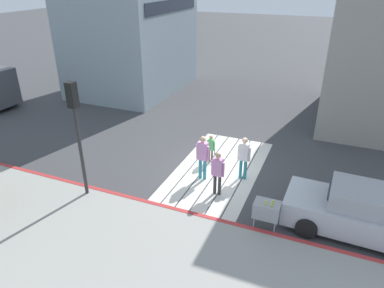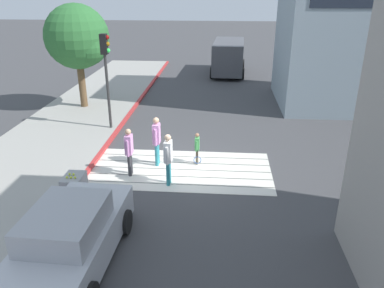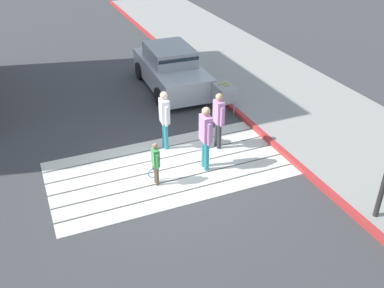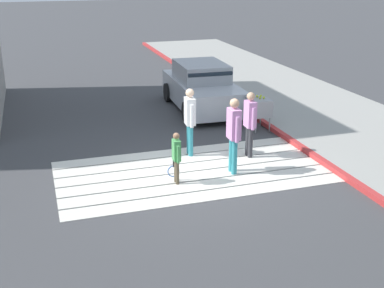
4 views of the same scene
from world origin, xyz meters
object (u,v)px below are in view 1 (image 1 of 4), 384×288
(car_parked_near_curb, at_px, (359,212))
(pedestrian_adult_lead, at_px, (203,155))
(pedestrian_adult_trailing, at_px, (218,171))
(traffic_light_corner, at_px, (76,118))
(pedestrian_child_with_racket, at_px, (211,147))
(pedestrian_adult_side, at_px, (244,155))
(tennis_ball_cart, at_px, (267,210))

(car_parked_near_curb, xyz_separation_m, pedestrian_adult_lead, (1.10, 5.52, 0.33))
(pedestrian_adult_trailing, bearing_deg, traffic_light_corner, 113.50)
(car_parked_near_curb, height_order, pedestrian_child_with_racket, car_parked_near_curb)
(traffic_light_corner, xyz_separation_m, pedestrian_adult_lead, (2.68, -3.44, -1.97))
(pedestrian_adult_lead, xyz_separation_m, pedestrian_adult_side, (0.61, -1.44, -0.03))
(car_parked_near_curb, bearing_deg, tennis_ball_cart, 108.93)
(traffic_light_corner, distance_m, pedestrian_adult_trailing, 5.13)
(car_parked_near_curb, bearing_deg, traffic_light_corner, 99.99)
(pedestrian_adult_lead, xyz_separation_m, pedestrian_adult_trailing, (-0.80, -0.88, -0.07))
(traffic_light_corner, bearing_deg, car_parked_near_curb, -80.01)
(traffic_light_corner, height_order, pedestrian_adult_lead, traffic_light_corner)
(car_parked_near_curb, distance_m, pedestrian_adult_side, 4.43)
(pedestrian_adult_lead, relative_size, pedestrian_adult_trailing, 1.07)
(car_parked_near_curb, relative_size, pedestrian_adult_lead, 2.39)
(traffic_light_corner, bearing_deg, pedestrian_child_with_racket, -38.40)
(pedestrian_adult_side, relative_size, pedestrian_child_with_racket, 1.46)
(pedestrian_adult_trailing, bearing_deg, pedestrian_adult_lead, 47.60)
(traffic_light_corner, relative_size, pedestrian_adult_side, 2.40)
(traffic_light_corner, distance_m, pedestrian_adult_lead, 4.78)
(car_parked_near_curb, relative_size, pedestrian_adult_trailing, 2.56)
(tennis_ball_cart, distance_m, pedestrian_adult_side, 3.01)
(traffic_light_corner, bearing_deg, pedestrian_adult_side, -56.03)
(car_parked_near_curb, height_order, tennis_ball_cart, car_parked_near_curb)
(car_parked_near_curb, distance_m, traffic_light_corner, 9.38)
(pedestrian_adult_lead, relative_size, pedestrian_child_with_racket, 1.51)
(tennis_ball_cart, xyz_separation_m, pedestrian_adult_side, (2.61, 1.45, 0.33))
(tennis_ball_cart, bearing_deg, car_parked_near_curb, -71.07)
(traffic_light_corner, distance_m, pedestrian_adult_side, 6.22)
(pedestrian_adult_lead, bearing_deg, tennis_ball_cart, -124.57)
(tennis_ball_cart, bearing_deg, pedestrian_adult_side, 29.10)
(tennis_ball_cart, height_order, pedestrian_adult_side, pedestrian_adult_side)
(pedestrian_adult_lead, bearing_deg, pedestrian_adult_side, -66.97)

